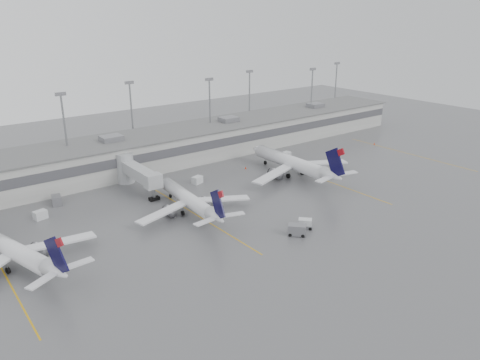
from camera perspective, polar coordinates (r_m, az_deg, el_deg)
ground at (r=86.48m, az=13.46°, el=-6.49°), size 260.00×260.00×0.00m
terminal at (r=126.83m, az=-6.87°, el=4.43°), size 152.00×17.00×9.45m
light_masts at (r=129.92m, az=-8.33°, el=8.29°), size 142.40×8.00×20.60m
jet_bridge_right at (r=107.53m, az=-12.91°, el=1.06°), size 4.00×17.20×7.00m
stand_markings at (r=101.73m, az=3.08°, el=-1.85°), size 105.25×40.00×0.01m
jet_far_left at (r=80.55m, az=-25.65°, el=-7.83°), size 23.95×27.24×9.05m
jet_mid_left at (r=92.38m, az=-6.13°, el=-2.42°), size 24.24×27.27×8.82m
jet_mid_right at (r=113.23m, az=6.62°, el=2.06°), size 28.83×32.34×10.46m
baggage_tug at (r=87.07m, az=7.92°, el=-5.40°), size 3.16×3.22×1.81m
baggage_cart at (r=84.10m, az=6.96°, el=-6.04°), size 3.45×3.53×2.02m
gse_uld_a at (r=97.71m, az=-23.17°, el=-3.93°), size 2.67×2.09×1.67m
gse_uld_b at (r=108.66m, az=-5.23°, el=0.01°), size 2.74×2.20×1.69m
gse_uld_c at (r=127.19m, az=5.60°, el=3.00°), size 2.87×2.14×1.86m
gse_loader at (r=103.61m, az=-21.45°, el=-2.31°), size 2.47×3.31×1.86m
cone_b at (r=94.61m, az=-8.80°, el=-3.59°), size 0.40×0.40×0.64m
cone_c at (r=118.36m, az=0.69°, el=1.51°), size 0.43×0.43×0.69m
cone_d at (r=146.11m, az=16.06°, el=4.29°), size 0.42×0.42×0.67m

